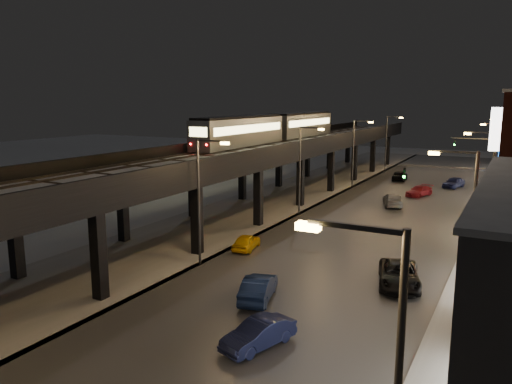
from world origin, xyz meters
The scene contains 30 objects.
ground centered at (0.00, 0.00, 0.00)m, with size 220.00×220.00×0.00m, color silver.
road_surface centered at (7.50, 35.00, 0.03)m, with size 17.00×120.00×0.06m, color #46474D.
sidewalk_right centered at (17.50, 35.00, 0.07)m, with size 4.00×120.00×0.14m, color #9FA1A8.
under_viaduct_pavement centered at (-6.00, 35.00, 0.03)m, with size 11.00×120.00×0.06m, color #9FA1A8.
elevated_viaduct centered at (-6.00, 31.84, 5.62)m, with size 9.00×100.00×6.30m.
viaduct_trackbed centered at (-6.01, 31.97, 6.39)m, with size 8.40×100.00×0.32m.
viaduct_parapet_streetside centered at (-1.65, 32.00, 6.85)m, with size 0.30×100.00×1.10m, color black.
viaduct_parapet_far centered at (-10.35, 32.00, 6.85)m, with size 0.30×100.00×1.10m, color black.
streetlight_left_1 centered at (-0.43, 13.00, 5.24)m, with size 2.57×0.28×9.00m.
streetlight_right_1 centered at (16.73, 13.00, 5.24)m, with size 2.56×0.28×9.00m.
streetlight_left_2 centered at (-0.43, 31.00, 5.24)m, with size 2.57×0.28×9.00m.
streetlight_right_2 centered at (16.73, 31.00, 5.24)m, with size 2.56×0.28×9.00m.
streetlight_left_3 centered at (-0.43, 49.00, 5.24)m, with size 2.57×0.28×9.00m.
streetlight_right_3 centered at (16.73, 49.00, 5.24)m, with size 2.56×0.28×9.00m.
streetlight_left_4 centered at (-0.43, 67.00, 5.24)m, with size 2.57×0.28×9.00m.
streetlight_right_4 centered at (16.73, 67.00, 5.24)m, with size 2.56×0.28×9.00m.
traffic_light_rig_a centered at (15.84, 22.00, 4.50)m, with size 6.10×0.34×7.00m.
traffic_light_rig_b centered at (15.84, 52.00, 4.50)m, with size 6.10×0.34×7.00m.
subway_train centered at (-8.50, 41.19, 8.24)m, with size 2.74×33.75×3.27m.
car_taxi centered at (0.54, 17.61, 0.61)m, with size 1.44×3.58×1.22m, color #EEB40B.
car_near_white centered at (6.03, 9.22, 0.73)m, with size 1.54×4.41×1.45m, color navy.
car_mid_dark centered at (6.89, 39.44, 0.69)m, with size 1.93×4.74×1.38m, color gray.
car_far_white centered at (3.69, 57.77, 0.76)m, with size 1.80×4.47×1.52m, color black.
car_onc_silver centered at (8.70, 4.15, 0.66)m, with size 1.39×3.98×1.31m, color #19204F.
car_onc_dark centered at (12.86, 15.25, 0.74)m, with size 2.45×5.31×1.48m, color black.
car_onc_white centered at (8.42, 46.79, 0.62)m, with size 1.75×4.30×1.25m, color maroon.
car_onc_red centered at (11.40, 55.02, 0.71)m, with size 1.68×4.18×1.42m, color #1A1F50.
sign_mcdonalds centered at (18.00, 33.58, 8.50)m, with size 3.08×0.87×10.39m.
sign_citgo centered at (18.50, 15.21, 8.63)m, with size 2.36×0.39×11.23m.
sign_carwash centered at (18.50, 20.73, 5.97)m, with size 1.63×0.35×8.45m.
Camera 1 is at (18.95, -15.33, 11.63)m, focal length 35.00 mm.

